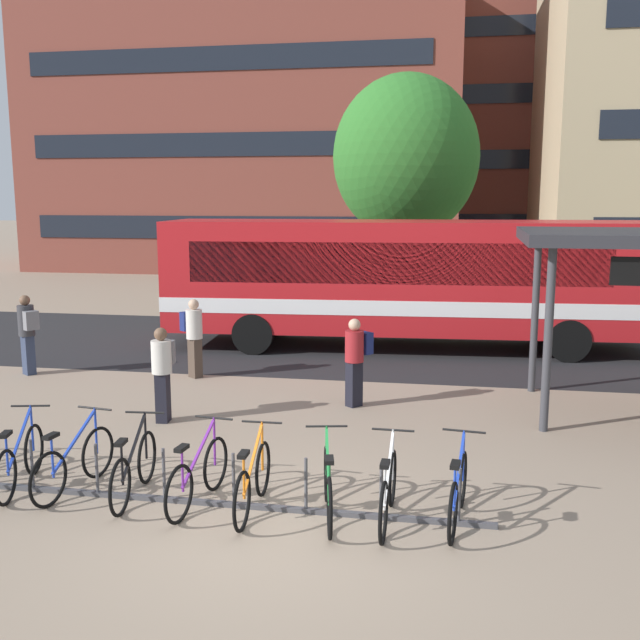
{
  "coord_description": "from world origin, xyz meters",
  "views": [
    {
      "loc": [
        1.87,
        -7.64,
        3.79
      ],
      "look_at": [
        -0.32,
        4.98,
        1.61
      ],
      "focal_mm": 40.76,
      "sensor_mm": 36.0,
      "label": 1
    }
  ],
  "objects_px": {
    "parked_bicycle_black_4": "(134,469)",
    "parked_bicycle_purple_5": "(198,476)",
    "parked_bicycle_blue_2": "(20,461)",
    "parked_bicycle_green_7": "(328,487)",
    "commuter_navy_pack_0": "(193,332)",
    "commuter_grey_pack_3": "(163,367)",
    "commuter_grey_pack_1": "(27,329)",
    "street_tree_0": "(406,157)",
    "parked_bicycle_orange_6": "(253,482)",
    "parked_bicycle_blue_3": "(74,463)",
    "parked_bicycle_white_8": "(388,492)",
    "parked_bicycle_blue_9": "(458,493)",
    "commuter_navy_pack_2": "(356,356)",
    "city_bus": "(410,278)"
  },
  "relations": [
    {
      "from": "parked_bicycle_black_4",
      "to": "parked_bicycle_purple_5",
      "type": "xyz_separation_m",
      "value": [
        0.87,
        -0.07,
        0.0
      ]
    },
    {
      "from": "parked_bicycle_blue_2",
      "to": "parked_bicycle_green_7",
      "type": "relative_size",
      "value": 1.0
    },
    {
      "from": "commuter_navy_pack_0",
      "to": "commuter_grey_pack_3",
      "type": "distance_m",
      "value": 3.08
    },
    {
      "from": "commuter_grey_pack_3",
      "to": "commuter_grey_pack_1",
      "type": "bearing_deg",
      "value": -126.86
    },
    {
      "from": "parked_bicycle_purple_5",
      "to": "street_tree_0",
      "type": "bearing_deg",
      "value": 1.14
    },
    {
      "from": "parked_bicycle_blue_2",
      "to": "parked_bicycle_purple_5",
      "type": "height_order",
      "value": "same"
    },
    {
      "from": "street_tree_0",
      "to": "parked_bicycle_black_4",
      "type": "bearing_deg",
      "value": -98.64
    },
    {
      "from": "parked_bicycle_purple_5",
      "to": "parked_bicycle_orange_6",
      "type": "height_order",
      "value": "same"
    },
    {
      "from": "parked_bicycle_blue_3",
      "to": "parked_bicycle_orange_6",
      "type": "relative_size",
      "value": 0.99
    },
    {
      "from": "commuter_grey_pack_1",
      "to": "parked_bicycle_blue_3",
      "type": "bearing_deg",
      "value": 161.17
    },
    {
      "from": "parked_bicycle_purple_5",
      "to": "commuter_navy_pack_0",
      "type": "xyz_separation_m",
      "value": [
        -2.26,
        6.22,
        0.58
      ]
    },
    {
      "from": "parked_bicycle_white_8",
      "to": "parked_bicycle_purple_5",
      "type": "bearing_deg",
      "value": 88.86
    },
    {
      "from": "commuter_grey_pack_3",
      "to": "parked_bicycle_green_7",
      "type": "bearing_deg",
      "value": 41.59
    },
    {
      "from": "parked_bicycle_blue_9",
      "to": "commuter_navy_pack_2",
      "type": "height_order",
      "value": "commuter_navy_pack_2"
    },
    {
      "from": "parked_bicycle_black_4",
      "to": "commuter_grey_pack_1",
      "type": "distance_m",
      "value": 7.62
    },
    {
      "from": "city_bus",
      "to": "street_tree_0",
      "type": "bearing_deg",
      "value": 91.39
    },
    {
      "from": "parked_bicycle_orange_6",
      "to": "commuter_grey_pack_3",
      "type": "bearing_deg",
      "value": 36.18
    },
    {
      "from": "city_bus",
      "to": "commuter_navy_pack_0",
      "type": "xyz_separation_m",
      "value": [
        -4.34,
        -3.81,
        -0.81
      ]
    },
    {
      "from": "parked_bicycle_black_4",
      "to": "street_tree_0",
      "type": "distance_m",
      "value": 16.93
    },
    {
      "from": "commuter_grey_pack_1",
      "to": "street_tree_0",
      "type": "xyz_separation_m",
      "value": [
        7.41,
        10.34,
        4.07
      ]
    },
    {
      "from": "parked_bicycle_black_4",
      "to": "parked_bicycle_orange_6",
      "type": "xyz_separation_m",
      "value": [
        1.59,
        -0.14,
        0.0
      ]
    },
    {
      "from": "city_bus",
      "to": "parked_bicycle_orange_6",
      "type": "height_order",
      "value": "city_bus"
    },
    {
      "from": "parked_bicycle_blue_3",
      "to": "commuter_navy_pack_2",
      "type": "height_order",
      "value": "commuter_navy_pack_2"
    },
    {
      "from": "street_tree_0",
      "to": "parked_bicycle_blue_9",
      "type": "bearing_deg",
      "value": -84.36
    },
    {
      "from": "parked_bicycle_black_4",
      "to": "commuter_grey_pack_3",
      "type": "distance_m",
      "value": 3.28
    },
    {
      "from": "parked_bicycle_black_4",
      "to": "parked_bicycle_blue_9",
      "type": "bearing_deg",
      "value": -95.96
    },
    {
      "from": "parked_bicycle_white_8",
      "to": "commuter_grey_pack_3",
      "type": "height_order",
      "value": "commuter_grey_pack_3"
    },
    {
      "from": "parked_bicycle_white_8",
      "to": "commuter_grey_pack_1",
      "type": "relative_size",
      "value": 1.0
    },
    {
      "from": "parked_bicycle_orange_6",
      "to": "commuter_grey_pack_1",
      "type": "height_order",
      "value": "commuter_grey_pack_1"
    },
    {
      "from": "parked_bicycle_blue_2",
      "to": "parked_bicycle_green_7",
      "type": "height_order",
      "value": "same"
    },
    {
      "from": "parked_bicycle_white_8",
      "to": "street_tree_0",
      "type": "relative_size",
      "value": 0.22
    },
    {
      "from": "commuter_grey_pack_3",
      "to": "street_tree_0",
      "type": "xyz_separation_m",
      "value": [
        3.3,
        12.97,
        4.12
      ]
    },
    {
      "from": "parked_bicycle_blue_2",
      "to": "commuter_navy_pack_0",
      "type": "height_order",
      "value": "commuter_navy_pack_0"
    },
    {
      "from": "city_bus",
      "to": "commuter_grey_pack_1",
      "type": "bearing_deg",
      "value": -155.42
    },
    {
      "from": "parked_bicycle_blue_2",
      "to": "parked_bicycle_white_8",
      "type": "relative_size",
      "value": 0.98
    },
    {
      "from": "parked_bicycle_purple_5",
      "to": "parked_bicycle_blue_9",
      "type": "relative_size",
      "value": 1.0
    },
    {
      "from": "commuter_grey_pack_1",
      "to": "street_tree_0",
      "type": "height_order",
      "value": "street_tree_0"
    },
    {
      "from": "parked_bicycle_blue_2",
      "to": "parked_bicycle_orange_6",
      "type": "relative_size",
      "value": 0.98
    },
    {
      "from": "parked_bicycle_white_8",
      "to": "parked_bicycle_blue_9",
      "type": "height_order",
      "value": "same"
    },
    {
      "from": "parked_bicycle_blue_2",
      "to": "parked_bicycle_purple_5",
      "type": "bearing_deg",
      "value": -104.54
    },
    {
      "from": "parked_bicycle_blue_3",
      "to": "commuter_grey_pack_3",
      "type": "height_order",
      "value": "commuter_grey_pack_3"
    },
    {
      "from": "commuter_grey_pack_1",
      "to": "commuter_navy_pack_2",
      "type": "distance_m",
      "value": 7.31
    },
    {
      "from": "parked_bicycle_blue_9",
      "to": "parked_bicycle_black_4",
      "type": "bearing_deg",
      "value": 96.22
    },
    {
      "from": "parked_bicycle_blue_2",
      "to": "parked_bicycle_orange_6",
      "type": "height_order",
      "value": "same"
    },
    {
      "from": "parked_bicycle_green_7",
      "to": "commuter_grey_pack_3",
      "type": "distance_m",
      "value": 4.73
    },
    {
      "from": "parked_bicycle_blue_2",
      "to": "commuter_grey_pack_3",
      "type": "xyz_separation_m",
      "value": [
        0.74,
        3.09,
        0.56
      ]
    },
    {
      "from": "parked_bicycle_green_7",
      "to": "commuter_grey_pack_3",
      "type": "bearing_deg",
      "value": 34.48
    },
    {
      "from": "commuter_navy_pack_0",
      "to": "commuter_navy_pack_2",
      "type": "relative_size",
      "value": 1.03
    },
    {
      "from": "commuter_grey_pack_1",
      "to": "parked_bicycle_black_4",
      "type": "bearing_deg",
      "value": 166.12
    },
    {
      "from": "parked_bicycle_blue_2",
      "to": "parked_bicycle_orange_6",
      "type": "xyz_separation_m",
      "value": [
        3.19,
        -0.17,
        0.0
      ]
    }
  ]
}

